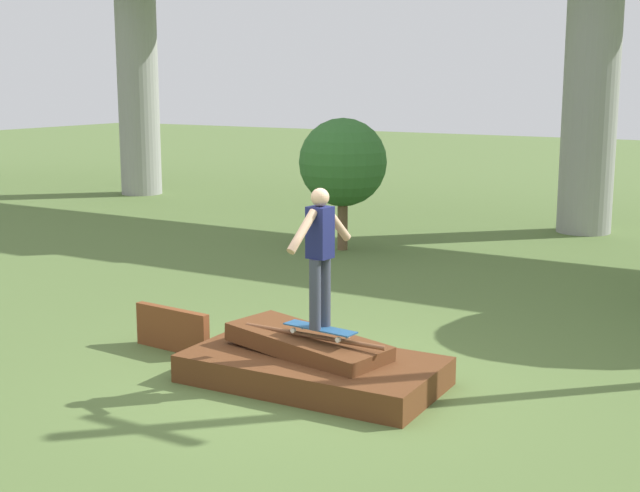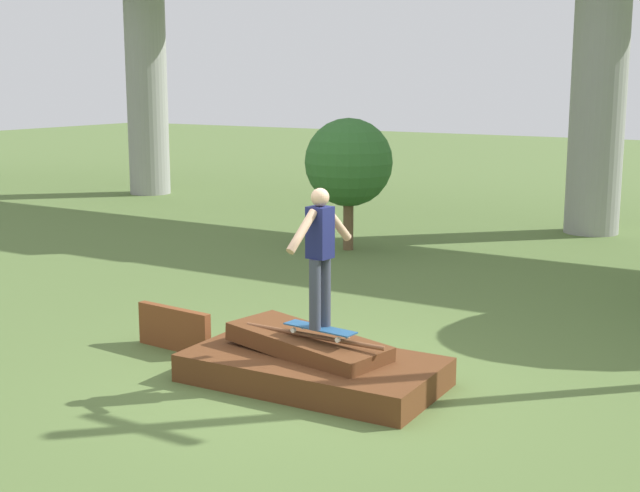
{
  "view_description": "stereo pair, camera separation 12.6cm",
  "coord_description": "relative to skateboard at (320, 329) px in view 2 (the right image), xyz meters",
  "views": [
    {
      "loc": [
        4.63,
        -7.63,
        3.16
      ],
      "look_at": [
        0.1,
        -0.02,
        1.48
      ],
      "focal_mm": 50.0,
      "sensor_mm": 36.0,
      "label": 1
    },
    {
      "loc": [
        4.74,
        -7.56,
        3.16
      ],
      "look_at": [
        0.1,
        -0.02,
        1.48
      ],
      "focal_mm": 50.0,
      "sensor_mm": 36.0,
      "label": 2
    }
  ],
  "objects": [
    {
      "name": "scrap_pile",
      "position": [
        -0.12,
        0.04,
        -0.42
      ],
      "size": [
        2.7,
        1.48,
        0.54
      ],
      "color": "#5B3319",
      "rests_on": "ground_plane"
    },
    {
      "name": "skateboard",
      "position": [
        0.0,
        0.0,
        0.0
      ],
      "size": [
        0.83,
        0.28,
        0.09
      ],
      "color": "#23517F",
      "rests_on": "scrap_pile"
    },
    {
      "name": "ground_plane",
      "position": [
        -0.1,
        0.02,
        -0.61
      ],
      "size": [
        80.0,
        80.0,
        0.0
      ],
      "primitive_type": "plane",
      "color": "#567038"
    },
    {
      "name": "tree_behind_left",
      "position": [
        -3.45,
        6.62,
        1.01
      ],
      "size": [
        1.62,
        1.62,
        2.44
      ],
      "color": "brown",
      "rests_on": "ground_plane"
    },
    {
      "name": "scrap_plank_loose",
      "position": [
        -2.12,
        0.16,
        -0.36
      ],
      "size": [
        1.09,
        0.18,
        0.51
      ],
      "color": "brown",
      "rests_on": "ground_plane"
    },
    {
      "name": "skater",
      "position": [
        0.0,
        -0.0,
        0.83
      ],
      "size": [
        0.24,
        1.03,
        1.45
      ],
      "color": "#383D4C",
      "rests_on": "skateboard"
    }
  ]
}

